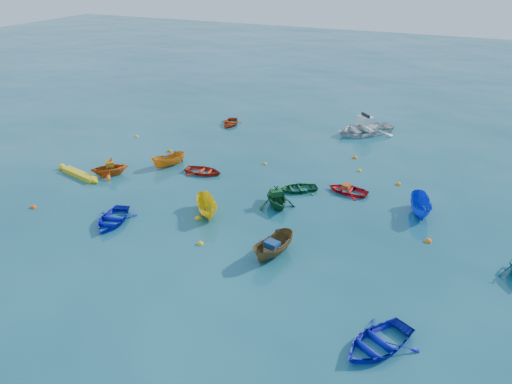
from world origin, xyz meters
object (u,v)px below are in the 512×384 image
at_px(dinghy_blue_se, 377,347).
at_px(kayak_yellow, 80,176).
at_px(dinghy_blue_sw, 112,223).
at_px(motorboat_white, 364,133).

relative_size(dinghy_blue_se, kayak_yellow, 0.85).
bearing_deg(dinghy_blue_sw, motorboat_white, 50.54).
bearing_deg(motorboat_white, dinghy_blue_sw, -68.80).
height_order(dinghy_blue_sw, motorboat_white, motorboat_white).
distance_m(dinghy_blue_sw, dinghy_blue_se, 16.72).
xyz_separation_m(dinghy_blue_se, motorboat_white, (-6.60, 25.44, 0.00)).
height_order(dinghy_blue_sw, kayak_yellow, dinghy_blue_sw).
distance_m(dinghy_blue_sw, motorboat_white, 23.76).
distance_m(kayak_yellow, motorboat_white, 23.65).
relative_size(dinghy_blue_sw, kayak_yellow, 0.79).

